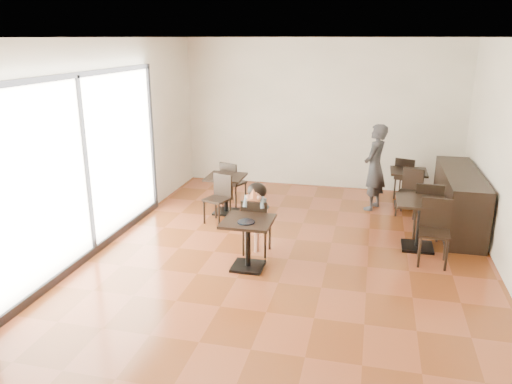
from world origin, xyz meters
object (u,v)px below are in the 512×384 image
(child_table, at_px, (248,244))
(chair_mid_a, at_px, (428,209))
(cafe_table_left, at_px, (226,194))
(chair_left_a, at_px, (234,183))
(child_chair, at_px, (257,226))
(chair_left_b, at_px, (217,200))
(chair_mid_b, at_px, (434,233))
(child, at_px, (257,219))
(cafe_table_mid, at_px, (419,224))
(chair_back_a, at_px, (406,178))
(cafe_table_back, at_px, (407,189))
(adult_patron, at_px, (375,167))
(chair_back_b, at_px, (409,193))

(child_table, distance_m, chair_mid_a, 3.20)
(cafe_table_left, xyz_separation_m, chair_left_a, (0.00, 0.55, 0.07))
(child_chair, bearing_deg, chair_left_b, -48.12)
(cafe_table_left, xyz_separation_m, chair_mid_b, (3.59, -1.45, 0.12))
(child, xyz_separation_m, cafe_table_mid, (2.44, 0.75, -0.16))
(child, relative_size, cafe_table_left, 1.54)
(chair_left_a, relative_size, chair_left_b, 1.00)
(chair_mid_b, height_order, chair_back_a, chair_mid_b)
(chair_mid_a, bearing_deg, chair_back_a, -78.59)
(child_table, relative_size, cafe_table_back, 1.02)
(chair_mid_a, distance_m, chair_left_a, 3.70)
(chair_mid_a, relative_size, chair_left_a, 1.10)
(adult_patron, xyz_separation_m, chair_back_a, (0.65, 0.83, -0.39))
(child_table, bearing_deg, child_chair, 90.00)
(child_chair, xyz_separation_m, chair_left_b, (-0.99, 1.10, -0.01))
(cafe_table_mid, bearing_deg, adult_patron, 112.20)
(adult_patron, distance_m, chair_mid_a, 1.56)
(child, bearing_deg, cafe_table_mid, 17.19)
(chair_left_b, bearing_deg, child_chair, -27.75)
(chair_left_a, bearing_deg, chair_left_b, 110.37)
(cafe_table_left, bearing_deg, adult_patron, 18.23)
(chair_mid_b, bearing_deg, child_table, -159.07)
(child_chair, xyz_separation_m, cafe_table_mid, (2.44, 0.75, -0.05))
(child_table, relative_size, child_chair, 0.83)
(cafe_table_mid, bearing_deg, cafe_table_left, 165.33)
(child, height_order, chair_mid_b, child)
(adult_patron, relative_size, cafe_table_back, 2.29)
(child_table, xyz_separation_m, chair_left_a, (-0.99, 2.75, 0.07))
(chair_back_b, bearing_deg, chair_mid_a, -56.31)
(cafe_table_mid, relative_size, cafe_table_left, 1.10)
(child, bearing_deg, cafe_table_left, 120.89)
(cafe_table_back, xyz_separation_m, chair_left_b, (-3.35, -1.74, 0.07))
(chair_left_b, bearing_deg, cafe_table_mid, 14.58)
(child_table, relative_size, cafe_table_mid, 0.93)
(child, bearing_deg, chair_back_b, 44.15)
(adult_patron, height_order, cafe_table_left, adult_patron)
(child_table, xyz_separation_m, cafe_table_back, (2.36, 3.39, -0.01))
(child, xyz_separation_m, chair_left_b, (-0.99, 1.10, -0.12))
(cafe_table_back, bearing_deg, child_chair, -129.72)
(chair_left_a, distance_m, chair_back_b, 3.35)
(child_chair, bearing_deg, adult_patron, -123.95)
(child, xyz_separation_m, chair_back_b, (2.36, 2.29, -0.12))
(child_table, distance_m, child_chair, 0.56)
(adult_patron, bearing_deg, chair_mid_a, 55.73)
(cafe_table_back, bearing_deg, chair_left_a, -169.19)
(adult_patron, xyz_separation_m, cafe_table_left, (-2.70, -0.89, -0.47))
(chair_left_a, bearing_deg, chair_mid_a, -173.67)
(chair_mid_b, xyz_separation_m, chair_left_b, (-3.59, 0.90, -0.04))
(cafe_table_left, bearing_deg, chair_back_a, 27.15)
(cafe_table_left, relative_size, chair_back_b, 0.83)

